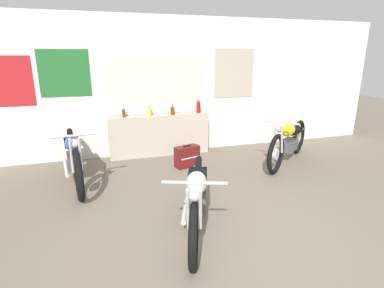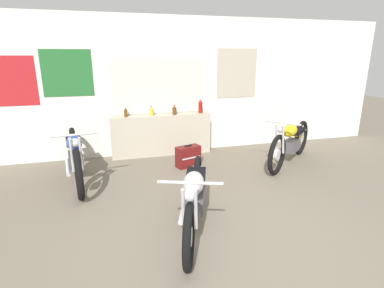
{
  "view_description": "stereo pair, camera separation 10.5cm",
  "coord_description": "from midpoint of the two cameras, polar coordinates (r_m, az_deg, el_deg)",
  "views": [
    {
      "loc": [
        -1.37,
        -2.48,
        2.02
      ],
      "look_at": [
        -0.06,
        1.81,
        0.7
      ],
      "focal_mm": 28.0,
      "sensor_mm": 36.0,
      "label": 1
    },
    {
      "loc": [
        -1.27,
        -2.5,
        2.02
      ],
      "look_at": [
        -0.06,
        1.81,
        0.7
      ],
      "focal_mm": 28.0,
      "sensor_mm": 36.0,
      "label": 2
    }
  ],
  "objects": [
    {
      "name": "bottle_left_center",
      "position": [
        6.18,
        -7.24,
        6.2
      ],
      "size": [
        0.08,
        0.08,
        0.19
      ],
      "color": "gold",
      "rests_on": "sill_counter"
    },
    {
      "name": "motorcycle_silver",
      "position": [
        3.61,
        1.19,
        -9.92
      ],
      "size": [
        0.89,
        1.98,
        0.86
      ],
      "color": "black",
      "rests_on": "ground_plane"
    },
    {
      "name": "ground_plane",
      "position": [
        3.47,
        10.59,
        -19.55
      ],
      "size": [
        24.0,
        24.0,
        0.0
      ],
      "primitive_type": "plane",
      "color": "#706656"
    },
    {
      "name": "bottle_leftmost",
      "position": [
        6.11,
        -12.04,
        5.88
      ],
      "size": [
        0.07,
        0.07,
        0.2
      ],
      "color": "#5B3814",
      "rests_on": "sill_counter"
    },
    {
      "name": "motorcycle_yellow",
      "position": [
        6.07,
        18.72,
        0.46
      ],
      "size": [
        1.71,
        1.39,
        0.92
      ],
      "color": "black",
      "rests_on": "ground_plane"
    },
    {
      "name": "hard_case_darkred",
      "position": [
        5.65,
        -0.21,
        -2.37
      ],
      "size": [
        0.5,
        0.34,
        0.42
      ],
      "color": "maroon",
      "rests_on": "ground_plane"
    },
    {
      "name": "motorcycle_blue",
      "position": [
        5.28,
        -20.81,
        -2.05
      ],
      "size": [
        0.65,
        2.2,
        0.95
      ],
      "color": "black",
      "rests_on": "ground_plane"
    },
    {
      "name": "bottle_right_center",
      "position": [
        6.39,
        2.09,
        7.16
      ],
      "size": [
        0.08,
        0.08,
        0.32
      ],
      "color": "maroon",
      "rests_on": "sill_counter"
    },
    {
      "name": "wall_back",
      "position": [
        6.36,
        -3.73,
        10.83
      ],
      "size": [
        10.0,
        0.07,
        2.8
      ],
      "color": "silver",
      "rests_on": "ground_plane"
    },
    {
      "name": "sill_counter",
      "position": [
        6.31,
        -5.35,
        1.72
      ],
      "size": [
        2.07,
        0.28,
        0.85
      ],
      "color": "#B7AD99",
      "rests_on": "ground_plane"
    },
    {
      "name": "bottle_center",
      "position": [
        6.22,
        -2.89,
        6.41
      ],
      "size": [
        0.09,
        0.09,
        0.2
      ],
      "color": "#5B3814",
      "rests_on": "sill_counter"
    }
  ]
}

